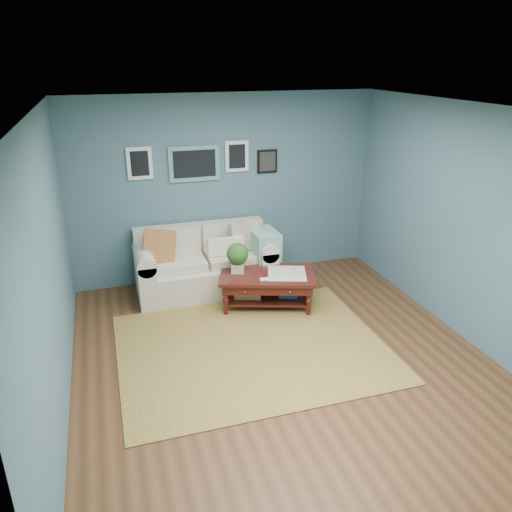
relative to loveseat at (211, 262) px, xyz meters
name	(u,v)px	position (x,y,z in m)	size (l,w,h in m)	color
room_shell	(282,244)	(0.35, -1.97, 0.95)	(5.00, 5.02, 2.70)	brown
area_rug	(252,347)	(0.11, -1.70, -0.41)	(3.04, 2.43, 0.01)	brown
loveseat	(211,262)	(0.00, 0.00, 0.00)	(1.98, 0.90, 1.02)	beige
coffee_table	(262,279)	(0.55, -0.70, -0.03)	(1.41, 1.08, 0.87)	#36100A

